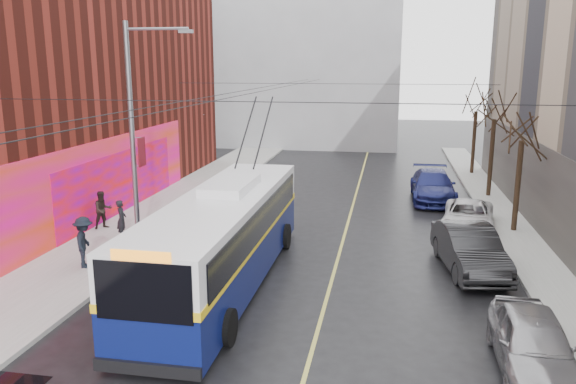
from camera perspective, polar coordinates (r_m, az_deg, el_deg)
name	(u,v)px	position (r m, az deg, el deg)	size (l,w,h in m)	color
sidewalk_left	(123,237)	(25.63, -16.43, -4.43)	(4.00, 60.00, 0.15)	gray
sidewalk_right	(535,261)	(23.69, 23.79, -6.43)	(2.00, 60.00, 0.15)	gray
lane_line	(344,237)	(24.99, 5.70, -4.57)	(0.12, 50.00, 0.01)	#BFB74C
building_far	(295,48)	(55.59, 0.67, 14.43)	(20.50, 12.10, 18.00)	gray
streetlight_pole	(136,135)	(22.08, -15.18, 5.63)	(2.65, 0.60, 9.00)	slate
catenary_wires	(257,92)	(25.27, -3.13, 10.09)	(18.00, 60.00, 0.22)	black
tree_near	(523,123)	(26.53, 22.80, 6.49)	(3.20, 3.20, 6.40)	black
tree_mid	(495,105)	(33.35, 20.32, 8.27)	(3.20, 3.20, 6.68)	black
tree_far	(477,100)	(40.26, 18.64, 8.88)	(3.20, 3.20, 6.57)	black
pigeons_flying	(238,82)	(20.90, -5.12, 11.05)	(3.39, 2.82, 2.03)	slate
trolleybus	(223,237)	(19.30, -6.59, -4.59)	(3.06, 12.91, 6.09)	#091148
parked_car_a	(533,343)	(15.50, 23.64, -13.89)	(1.78, 4.42, 1.50)	#9D9CA1
parked_car_b	(469,249)	(21.72, 17.95, -5.54)	(1.76, 5.05, 1.66)	#242426
parked_car_c	(468,216)	(27.00, 17.83, -2.36)	(2.19, 4.76, 1.32)	silver
parked_car_d	(433,186)	(32.38, 14.49, 0.61)	(2.31, 5.69, 1.65)	navy
following_car	(247,195)	(29.15, -4.14, -0.31)	(1.98, 4.93, 1.68)	#AAAAAF
pedestrian_a	(122,219)	(25.05, -16.55, -2.66)	(0.61, 0.40, 1.67)	black
pedestrian_b	(103,210)	(26.77, -18.30, -1.73)	(0.84, 0.66, 1.73)	black
pedestrian_c	(84,242)	(21.89, -20.01, -4.81)	(1.23, 0.71, 1.91)	black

